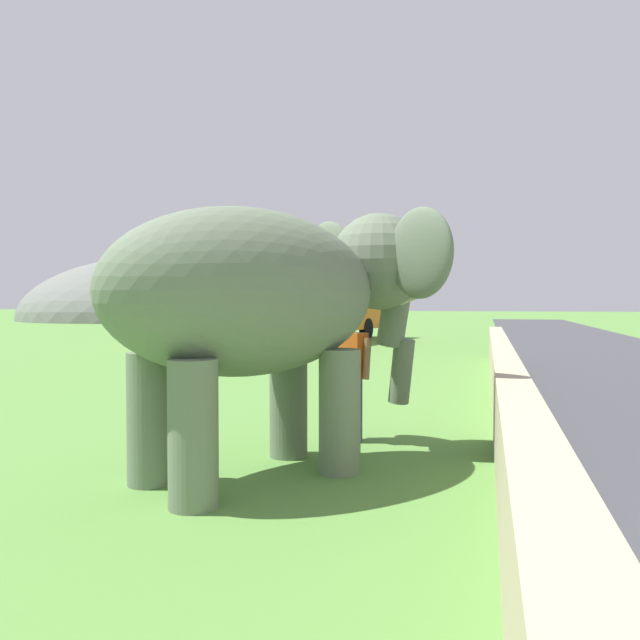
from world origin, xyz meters
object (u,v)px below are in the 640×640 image
at_px(cow_far, 323,320).
at_px(elephant, 277,296).
at_px(cow_mid, 291,327).
at_px(person_handler, 350,369).
at_px(cow_near, 241,334).
at_px(bus_orange, 313,295).

bearing_deg(cow_far, elephant, -166.27).
bearing_deg(cow_mid, person_handler, -159.16).
bearing_deg(cow_mid, cow_near, -176.93).
bearing_deg(cow_near, bus_orange, 3.47).
xyz_separation_m(bus_orange, cow_near, (-9.49, -0.58, -1.21)).
bearing_deg(person_handler, cow_near, 30.72).
distance_m(cow_near, cow_far, 13.80).
bearing_deg(elephant, cow_near, 24.46).
xyz_separation_m(person_handler, bus_orange, (17.86, 5.55, 1.16)).
distance_m(person_handler, bus_orange, 18.74).
bearing_deg(cow_far, person_handler, -164.26).
relative_size(elephant, bus_orange, 0.39).
relative_size(bus_orange, cow_far, 5.96).
distance_m(bus_orange, cow_mid, 4.21).
distance_m(bus_orange, cow_near, 9.59).
relative_size(elephant, person_handler, 2.38).
bearing_deg(bus_orange, cow_near, -176.53).
xyz_separation_m(elephant, person_handler, (1.60, -0.44, -0.93)).
bearing_deg(cow_far, bus_orange, -170.88).
bearing_deg(elephant, person_handler, -15.48).
xyz_separation_m(cow_mid, cow_far, (8.27, 0.97, 0.00)).
bearing_deg(bus_orange, elephant, -165.29).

